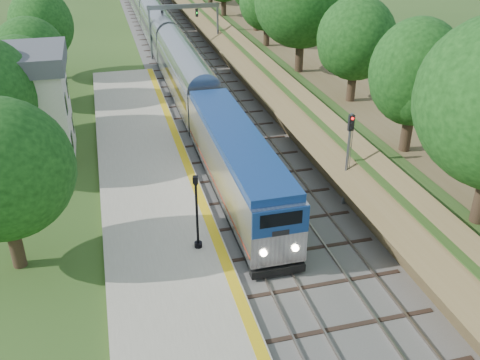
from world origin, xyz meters
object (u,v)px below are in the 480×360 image
object	(u,v)px
signal_gantry	(184,17)
train	(151,18)
lamppost_far	(197,217)
signal_farside	(348,150)
station_building	(8,107)

from	to	relation	value
signal_gantry	train	distance (m)	14.49
lamppost_far	signal_farside	distance (m)	10.13
station_building	signal_farside	size ratio (longest dim) A/B	1.44
train	lamppost_far	bearing A→B (deg)	-93.68
lamppost_far	station_building	bearing A→B (deg)	125.76
station_building	signal_gantry	world-z (taller)	station_building
signal_gantry	station_building	bearing A→B (deg)	-123.38
lamppost_far	signal_farside	world-z (taller)	signal_farside
lamppost_far	train	bearing A→B (deg)	86.32
lamppost_far	signal_gantry	bearing A→B (deg)	81.50
station_building	lamppost_far	bearing A→B (deg)	-54.24
station_building	signal_farside	bearing A→B (deg)	-30.58
train	lamppost_far	xyz separation A→B (m)	(-3.45, -53.67, 0.10)
station_building	signal_gantry	xyz separation A→B (m)	(16.47, 24.99, 0.73)
lamppost_far	signal_farside	bearing A→B (deg)	15.68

